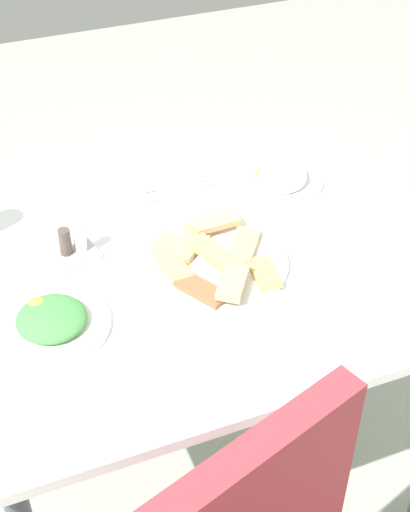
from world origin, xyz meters
name	(u,v)px	position (x,y,z in m)	size (l,w,h in m)	color
ground_plane	(198,471)	(0.00, 0.00, 0.00)	(6.00, 6.00, 0.00)	#A4AD9C
dining_table	(196,299)	(0.00, 0.00, 0.63)	(1.04, 0.80, 0.72)	white
pide_platter	(217,260)	(-0.05, 0.00, 0.73)	(0.29, 0.30, 0.05)	white
salad_plate_greens	(281,176)	(-0.31, -0.22, 0.74)	(0.20, 0.20, 0.06)	white
salad_plate_rice	(52,321)	(0.32, 0.06, 0.73)	(0.23, 0.23, 0.05)	white
paper_napkin	(179,189)	(-0.07, -0.29, 0.72)	(0.11, 0.11, 0.00)	white
fork	(176,184)	(-0.07, -0.31, 0.72)	(0.16, 0.02, 0.01)	silver
spoon	(181,192)	(-0.07, -0.27, 0.72)	(0.19, 0.01, 0.01)	silver
condiment_caddy	(74,246)	(0.23, -0.14, 0.74)	(0.11, 0.11, 0.08)	#B2B2B7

